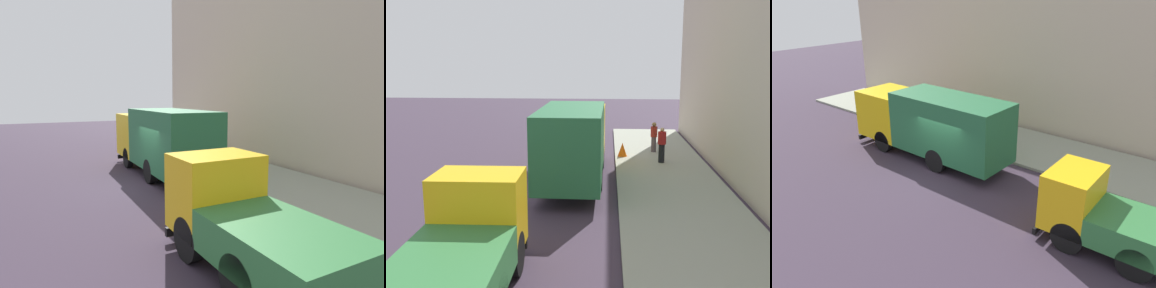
# 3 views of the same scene
# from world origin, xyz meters

# --- Properties ---
(ground) EXTENTS (80.00, 80.00, 0.00)m
(ground) POSITION_xyz_m (0.00, 0.00, 0.00)
(ground) COLOR #3A2E3D
(sidewalk) EXTENTS (4.37, 30.00, 0.13)m
(sidewalk) POSITION_xyz_m (5.18, 0.00, 0.06)
(sidewalk) COLOR #959A89
(sidewalk) RESTS_ON ground
(building_facade) EXTENTS (0.50, 30.00, 12.45)m
(building_facade) POSITION_xyz_m (7.87, 0.00, 6.22)
(building_facade) COLOR beige
(building_facade) RESTS_ON ground
(large_utility_truck) EXTENTS (2.46, 8.50, 3.25)m
(large_utility_truck) POSITION_xyz_m (1.22, 1.60, 1.81)
(large_utility_truck) COLOR yellow
(large_utility_truck) RESTS_ON ground
(small_flatbed_truck) EXTENTS (2.20, 4.86, 2.43)m
(small_flatbed_truck) POSITION_xyz_m (-0.46, -7.55, 1.16)
(small_flatbed_truck) COLOR yellow
(small_flatbed_truck) RESTS_ON ground
(pedestrian_walking) EXTENTS (0.55, 0.55, 1.72)m
(pedestrian_walking) POSITION_xyz_m (5.22, 4.76, 1.03)
(pedestrian_walking) COLOR black
(pedestrian_walking) RESTS_ON sidewalk
(pedestrian_standing) EXTENTS (0.43, 0.43, 1.62)m
(pedestrian_standing) POSITION_xyz_m (5.09, 7.22, 0.99)
(pedestrian_standing) COLOR #50464C
(pedestrian_standing) RESTS_ON sidewalk
(traffic_cone_orange) EXTENTS (0.49, 0.49, 0.70)m
(traffic_cone_orange) POSITION_xyz_m (3.37, 6.03, 0.48)
(traffic_cone_orange) COLOR orange
(traffic_cone_orange) RESTS_ON sidewalk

